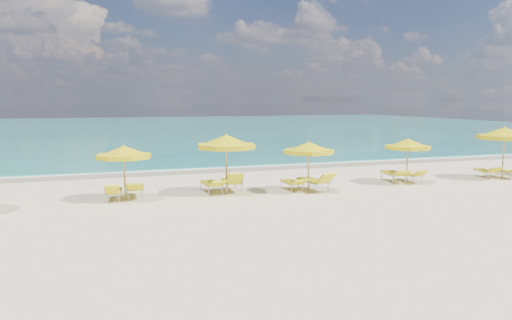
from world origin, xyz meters
name	(u,v)px	position (x,y,z in m)	size (l,w,h in m)	color
ground_plane	(268,193)	(0.00, 0.00, 0.00)	(120.00, 120.00, 0.00)	beige
ocean	(143,129)	(0.00, 48.00, 0.00)	(120.00, 80.00, 0.30)	#15786C
wet_sand_band	(222,169)	(0.00, 7.40, 0.00)	(120.00, 2.60, 0.01)	tan
foam_line	(218,167)	(0.00, 8.20, 0.00)	(120.00, 1.20, 0.03)	white
whitecap_near	(102,155)	(-6.00, 17.00, 0.00)	(14.00, 0.36, 0.05)	white
whitecap_far	(260,141)	(8.00, 24.00, 0.00)	(18.00, 0.30, 0.05)	white
umbrella_2	(124,153)	(-5.66, 0.41, 1.83)	(2.48, 2.48, 2.14)	tan
umbrella_3	(226,142)	(-1.63, 0.43, 2.11)	(2.86, 2.86, 2.47)	tan
umbrella_4	(309,148)	(1.70, -0.27, 1.83)	(2.63, 2.63, 2.14)	tan
umbrella_5	(408,144)	(6.91, 0.28, 1.79)	(2.62, 2.62, 2.10)	tan
umbrella_6	(505,134)	(12.08, -0.14, 2.19)	(2.84, 2.84, 2.57)	tan
lounger_2_left	(114,195)	(-6.07, 0.58, 0.20)	(0.76, 1.67, 0.76)	#A5A8AD
lounger_2_right	(134,191)	(-5.27, 0.91, 0.23)	(0.68, 1.91, 0.76)	#A5A8AD
lounger_3_left	(211,187)	(-2.17, 0.83, 0.23)	(0.72, 1.98, 0.71)	#A5A8AD
lounger_3_right	(232,185)	(-1.28, 0.92, 0.25)	(0.86, 2.01, 0.94)	#A5A8AD
lounger_4_left	(292,186)	(1.19, 0.27, 0.20)	(0.59, 1.74, 0.65)	#A5A8AD
lounger_4_right	(314,184)	(2.06, -0.01, 0.25)	(1.01, 2.09, 0.92)	#A5A8AD
lounger_5_left	(394,177)	(6.52, 0.73, 0.24)	(1.01, 2.13, 0.74)	#A5A8AD
lounger_5_right	(410,177)	(7.34, 0.61, 0.20)	(0.58, 1.68, 0.68)	#A5A8AD
lounger_6_left	(485,174)	(11.58, 0.41, 0.20)	(0.83, 1.71, 0.65)	#A5A8AD
lounger_6_right	(505,173)	(12.44, 0.06, 0.21)	(0.72, 1.67, 0.81)	#A5A8AD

